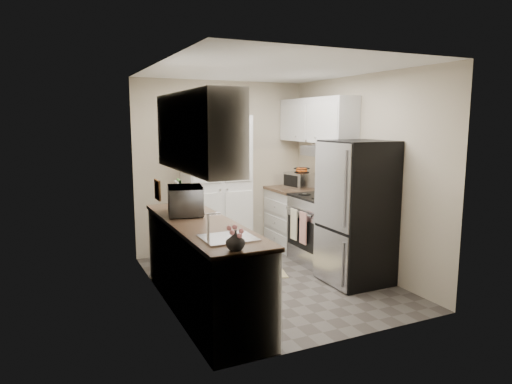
# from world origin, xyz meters

# --- Properties ---
(ground) EXTENTS (3.20, 3.20, 0.00)m
(ground) POSITION_xyz_m (0.00, 0.00, 0.00)
(ground) COLOR #56514C
(ground) RESTS_ON ground
(room_shell) EXTENTS (2.64, 3.24, 2.52)m
(room_shell) POSITION_xyz_m (-0.02, -0.01, 1.63)
(room_shell) COLOR beige
(room_shell) RESTS_ON ground
(pantry_cabinet) EXTENTS (0.90, 0.55, 2.00)m
(pantry_cabinet) POSITION_xyz_m (-0.20, 1.32, 1.00)
(pantry_cabinet) COLOR silver
(pantry_cabinet) RESTS_ON ground
(base_cabinet_left) EXTENTS (0.60, 2.30, 0.88)m
(base_cabinet_left) POSITION_xyz_m (-0.99, -0.43, 0.44)
(base_cabinet_left) COLOR silver
(base_cabinet_left) RESTS_ON ground
(countertop_left) EXTENTS (0.63, 2.33, 0.04)m
(countertop_left) POSITION_xyz_m (-0.99, -0.43, 0.90)
(countertop_left) COLOR brown
(countertop_left) RESTS_ON base_cabinet_left
(base_cabinet_right) EXTENTS (0.60, 0.80, 0.88)m
(base_cabinet_right) POSITION_xyz_m (0.99, 1.19, 0.44)
(base_cabinet_right) COLOR silver
(base_cabinet_right) RESTS_ON ground
(countertop_right) EXTENTS (0.63, 0.83, 0.04)m
(countertop_right) POSITION_xyz_m (0.99, 1.19, 0.90)
(countertop_right) COLOR brown
(countertop_right) RESTS_ON base_cabinet_right
(electric_range) EXTENTS (0.71, 0.78, 1.13)m
(electric_range) POSITION_xyz_m (0.97, 0.39, 0.48)
(electric_range) COLOR #B7B7BC
(electric_range) RESTS_ON ground
(refrigerator) EXTENTS (0.70, 0.72, 1.70)m
(refrigerator) POSITION_xyz_m (0.94, -0.41, 0.85)
(refrigerator) COLOR #B7B7BC
(refrigerator) RESTS_ON ground
(microwave) EXTENTS (0.48, 0.61, 0.30)m
(microwave) POSITION_xyz_m (-1.02, 0.03, 1.07)
(microwave) COLOR silver
(microwave) RESTS_ON countertop_left
(wine_bottle) EXTENTS (0.07, 0.07, 0.29)m
(wine_bottle) POSITION_xyz_m (-0.97, 0.43, 1.07)
(wine_bottle) COLOR black
(wine_bottle) RESTS_ON countertop_left
(flower_vase) EXTENTS (0.19, 0.19, 0.16)m
(flower_vase) POSITION_xyz_m (-1.07, -1.51, 1.00)
(flower_vase) COLOR silver
(flower_vase) RESTS_ON countertop_left
(cutting_board) EXTENTS (0.05, 0.24, 0.30)m
(cutting_board) POSITION_xyz_m (-0.90, 0.66, 1.07)
(cutting_board) COLOR #4A953D
(cutting_board) RESTS_ON countertop_left
(toaster_oven) EXTENTS (0.38, 0.45, 0.24)m
(toaster_oven) POSITION_xyz_m (1.09, 1.17, 1.04)
(toaster_oven) COLOR #BCBBC1
(toaster_oven) RESTS_ON countertop_right
(fruit_basket) EXTENTS (0.29, 0.29, 0.10)m
(fruit_basket) POSITION_xyz_m (1.11, 1.16, 1.21)
(fruit_basket) COLOR orange
(fruit_basket) RESTS_ON toaster_oven
(kitchen_mat) EXTENTS (0.68, 0.90, 0.01)m
(kitchen_mat) POSITION_xyz_m (0.13, 0.46, 0.01)
(kitchen_mat) COLOR tan
(kitchen_mat) RESTS_ON ground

